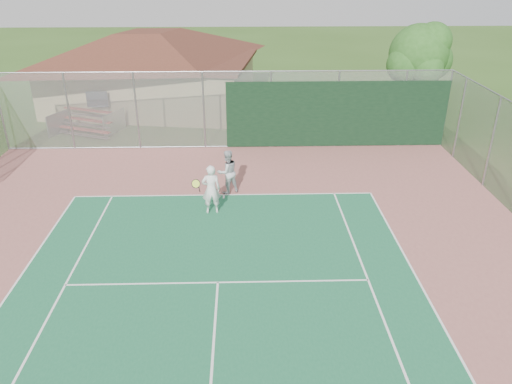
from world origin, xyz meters
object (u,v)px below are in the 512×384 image
tree (420,56)px  player_white_front (211,190)px  bleachers (87,122)px  player_grey_back (227,172)px  clubhouse (151,62)px

tree → player_white_front: size_ratio=2.90×
bleachers → player_grey_back: player_grey_back is taller
clubhouse → player_grey_back: clubhouse is taller
clubhouse → bleachers: (-2.59, -4.68, -2.02)m
player_white_front → player_grey_back: (0.52, 1.59, -0.05)m
clubhouse → player_white_front: 14.12m
player_grey_back → bleachers: bearing=-73.8°
player_grey_back → tree: bearing=-165.7°
clubhouse → player_white_front: (4.05, -13.42, -1.71)m
player_white_front → clubhouse: bearing=-80.3°
bleachers → player_white_front: size_ratio=1.96×
bleachers → player_white_front: (6.64, -8.74, 0.32)m
clubhouse → player_grey_back: size_ratio=7.72×
bleachers → player_grey_back: size_ratio=2.06×
clubhouse → player_grey_back: (4.58, -11.82, -1.75)m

